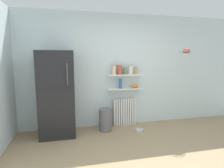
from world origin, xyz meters
TOP-DOWN VIEW (x-y plane):
  - ground_plane at (0.00, 0.50)m, footprint 7.04×7.04m
  - back_wall at (0.00, 2.05)m, footprint 7.04×0.10m
  - refrigerator at (-1.32, 1.69)m, footprint 0.70×0.66m
  - radiator at (0.18, 1.92)m, footprint 0.54×0.12m
  - wall_shelf_lower at (0.18, 1.89)m, footprint 0.81×0.22m
  - wall_shelf_upper at (0.18, 1.89)m, footprint 0.81×0.22m
  - storage_jar_0 at (-0.08, 1.89)m, footprint 0.10×0.10m
  - storage_jar_1 at (0.05, 1.89)m, footprint 0.11×0.11m
  - storage_jar_2 at (0.18, 1.89)m, footprint 0.08×0.08m
  - storage_jar_3 at (0.32, 1.89)m, footprint 0.09×0.09m
  - storage_jar_4 at (0.45, 1.89)m, footprint 0.08×0.08m
  - vase at (0.07, 1.89)m, footprint 0.07×0.07m
  - shelf_bowl at (0.43, 1.89)m, footprint 0.17×0.17m
  - trash_bin at (-0.33, 1.67)m, footprint 0.28×0.28m
  - pet_food_bowl at (0.39, 1.45)m, footprint 0.18×0.18m
  - hanging_fruit_basket at (1.48, 1.53)m, footprint 0.30×0.30m

SIDE VIEW (x-z plane):
  - ground_plane at x=0.00m, z-range 0.00..0.00m
  - pet_food_bowl at x=0.39m, z-range 0.00..0.05m
  - trash_bin at x=-0.33m, z-range 0.00..0.50m
  - radiator at x=0.18m, z-range 0.00..0.65m
  - refrigerator at x=-1.32m, z-range 0.00..1.74m
  - wall_shelf_lower at x=0.18m, z-range 0.87..0.90m
  - shelf_bowl at x=0.43m, z-range 0.90..0.98m
  - vase at x=0.07m, z-range 0.90..1.12m
  - wall_shelf_upper at x=0.18m, z-range 1.20..1.22m
  - back_wall at x=0.00m, z-range 0.00..2.60m
  - storage_jar_2 at x=0.18m, z-range 1.22..1.40m
  - storage_jar_4 at x=0.45m, z-range 1.22..1.40m
  - storage_jar_0 at x=-0.08m, z-range 1.22..1.44m
  - storage_jar_3 at x=0.32m, z-range 1.22..1.44m
  - storage_jar_1 at x=0.05m, z-range 1.22..1.45m
  - hanging_fruit_basket at x=1.48m, z-range 1.69..1.79m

